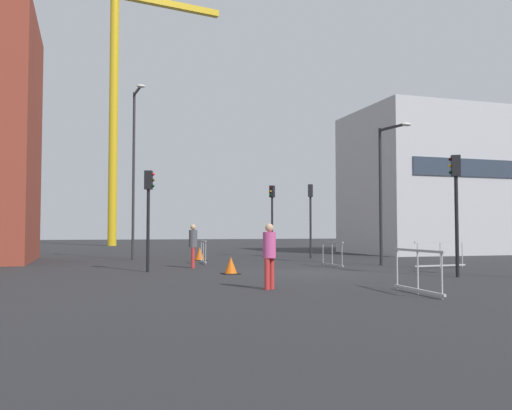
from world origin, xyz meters
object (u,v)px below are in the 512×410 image
streetlamp_tall (134,161)px  traffic_light_corner (311,209)px  traffic_light_far (272,209)px  pedestrian_walking (193,242)px  traffic_light_median (456,195)px  pedestrian_waiting (269,251)px  traffic_cone_by_barrier (200,254)px  traffic_light_verge (148,203)px  construction_crane (118,77)px  traffic_cone_on_verge (231,266)px  streetlamp_short (385,181)px

streetlamp_tall → traffic_light_corner: bearing=-4.9°
traffic_light_far → pedestrian_walking: bearing=-127.4°
traffic_light_median → pedestrian_waiting: bearing=-166.3°
traffic_light_median → traffic_cone_by_barrier: bearing=115.5°
traffic_light_verge → traffic_cone_by_barrier: (3.44, 7.31, -2.23)m
traffic_light_verge → construction_crane: bearing=88.8°
traffic_cone_by_barrier → traffic_light_far: bearing=27.4°
traffic_light_median → pedestrian_walking: size_ratio=2.26×
traffic_light_corner → traffic_light_verge: (-9.83, -7.72, -0.22)m
traffic_light_median → traffic_light_verge: size_ratio=1.07×
pedestrian_waiting → traffic_cone_on_verge: bearing=86.4°
traffic_light_verge → traffic_cone_by_barrier: traffic_light_verge is taller
traffic_light_median → traffic_light_far: bearing=94.6°
pedestrian_waiting → traffic_cone_by_barrier: pedestrian_waiting is taller
traffic_light_median → pedestrian_waiting: traffic_light_median is taller
pedestrian_waiting → traffic_cone_by_barrier: 14.46m
traffic_light_far → traffic_cone_by_barrier: traffic_light_far is taller
traffic_light_corner → streetlamp_tall: bearing=175.1°
construction_crane → streetlamp_tall: bearing=-91.2°
traffic_light_verge → traffic_cone_on_verge: traffic_light_verge is taller
traffic_light_far → traffic_cone_by_barrier: size_ratio=6.18×
pedestrian_walking → traffic_light_far: bearing=52.6°
pedestrian_walking → traffic_light_corner: bearing=37.9°
pedestrian_walking → pedestrian_waiting: 8.73m
streetlamp_tall → construction_crane: bearing=88.8°
streetlamp_tall → traffic_light_far: (8.08, 1.25, -2.38)m
streetlamp_short → pedestrian_walking: bearing=173.0°
traffic_light_corner → traffic_cone_on_verge: 12.24m
traffic_light_median → traffic_light_corner: traffic_light_corner is taller
traffic_cone_on_verge → construction_crane: bearing=92.8°
traffic_light_corner → traffic_light_far: 2.61m
streetlamp_short → traffic_light_corner: 7.20m
traffic_light_corner → pedestrian_walking: size_ratio=2.31×
construction_crane → pedestrian_waiting: size_ratio=15.58×
traffic_light_far → traffic_light_verge: bearing=-130.1°
construction_crane → traffic_cone_on_verge: 42.64m
traffic_light_corner → pedestrian_waiting: (-7.47, -14.82, -1.77)m
streetlamp_short → pedestrian_waiting: streetlamp_short is taller
streetlamp_short → pedestrian_waiting: (-7.98, -7.70, -2.71)m
pedestrian_walking → traffic_cone_by_barrier: (1.43, 5.69, -0.73)m
traffic_cone_by_barrier → construction_crane: bearing=95.1°
streetlamp_short → traffic_light_median: bearing=-98.1°
traffic_cone_by_barrier → traffic_cone_on_verge: traffic_cone_by_barrier is taller
traffic_cone_by_barrier → traffic_light_median: bearing=-64.5°
traffic_light_far → streetlamp_tall: bearing=-171.2°
streetlamp_short → traffic_light_far: 9.48m
streetlamp_tall → streetlamp_short: size_ratio=1.45×
traffic_light_median → pedestrian_walking: 10.37m
construction_crane → streetlamp_tall: size_ratio=3.01×
streetlamp_short → traffic_cone_on_verge: size_ratio=10.09×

